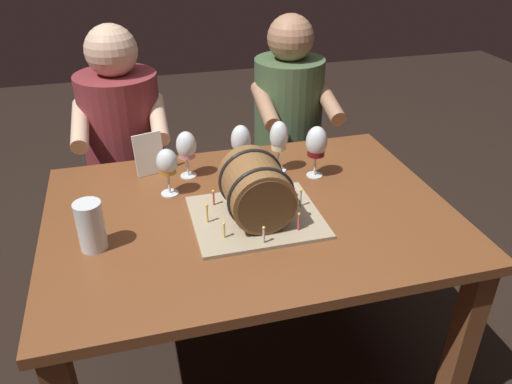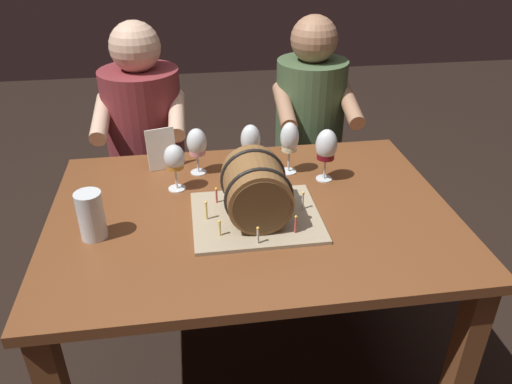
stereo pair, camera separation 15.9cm
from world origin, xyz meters
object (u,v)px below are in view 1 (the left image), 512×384
object	(u,v)px
dining_table	(250,235)
person_seated_right	(287,150)
wine_glass_amber	(167,164)
barrel_cake	(256,193)
wine_glass_empty	(241,141)
menu_card	(149,154)
wine_glass_red	(316,144)
person_seated_left	(128,166)
beer_pint	(91,227)
wine_glass_white	(279,138)
wine_glass_rose	(186,147)

from	to	relation	value
dining_table	person_seated_right	bearing A→B (deg)	63.30
dining_table	wine_glass_amber	xyz separation A→B (m)	(-0.25, 0.18, 0.22)
barrel_cake	person_seated_right	size ratio (longest dim) A/B	0.34
dining_table	barrel_cake	bearing A→B (deg)	-82.95
wine_glass_empty	menu_card	size ratio (longest dim) A/B	1.24
dining_table	wine_glass_empty	xyz separation A→B (m)	(0.03, 0.26, 0.24)
wine_glass_red	person_seated_right	world-z (taller)	person_seated_right
menu_card	person_seated_right	distance (m)	0.84
dining_table	menu_card	size ratio (longest dim) A/B	8.36
wine_glass_empty	person_seated_left	bearing A→B (deg)	129.21
beer_pint	person_seated_right	distance (m)	1.25
barrel_cake	person_seated_right	bearing A→B (deg)	65.21
wine_glass_empty	wine_glass_white	world-z (taller)	wine_glass_white
dining_table	person_seated_left	bearing A→B (deg)	116.70
barrel_cake	dining_table	bearing A→B (deg)	97.05
dining_table	barrel_cake	size ratio (longest dim) A/B	3.25
wine_glass_rose	beer_pint	xyz separation A→B (m)	(-0.34, -0.37, -0.05)
wine_glass_amber	wine_glass_red	distance (m)	0.54
wine_glass_rose	person_seated_left	distance (m)	0.60
barrel_cake	person_seated_left	bearing A→B (deg)	115.55
wine_glass_rose	menu_card	world-z (taller)	wine_glass_rose
wine_glass_red	person_seated_right	bearing A→B (deg)	81.30
wine_glass_white	wine_glass_red	xyz separation A→B (m)	(0.12, -0.08, -0.00)
wine_glass_white	person_seated_left	xyz separation A→B (m)	(-0.56, 0.52, -0.30)
wine_glass_empty	wine_glass_red	bearing A→B (deg)	-17.16
barrel_cake	wine_glass_amber	xyz separation A→B (m)	(-0.25, 0.23, 0.02)
wine_glass_rose	menu_card	bearing A→B (deg)	155.75
wine_glass_amber	wine_glass_rose	bearing A→B (deg)	54.07
wine_glass_rose	menu_card	xyz separation A→B (m)	(-0.13, 0.06, -0.04)
menu_card	person_seated_right	xyz separation A→B (m)	(0.68, 0.41, -0.26)
wine_glass_red	menu_card	bearing A→B (deg)	163.12
wine_glass_amber	person_seated_left	world-z (taller)	person_seated_left
wine_glass_rose	wine_glass_red	world-z (taller)	wine_glass_red
wine_glass_amber	wine_glass_white	world-z (taller)	wine_glass_white
barrel_cake	wine_glass_red	world-z (taller)	barrel_cake
wine_glass_white	wine_glass_rose	world-z (taller)	wine_glass_white
person_seated_left	menu_card	bearing A→B (deg)	-77.78
wine_glass_rose	wine_glass_red	size ratio (longest dim) A/B	0.91
wine_glass_white	person_seated_right	xyz separation A→B (m)	(0.21, 0.52, -0.31)
wine_glass_white	wine_glass_rose	distance (m)	0.34
dining_table	wine_glass_empty	distance (m)	0.35
wine_glass_red	beer_pint	distance (m)	0.84
wine_glass_white	menu_card	world-z (taller)	wine_glass_white
dining_table	beer_pint	world-z (taller)	beer_pint
wine_glass_empty	wine_glass_amber	bearing A→B (deg)	-164.70
wine_glass_rose	person_seated_right	bearing A→B (deg)	40.84
beer_pint	wine_glass_rose	bearing A→B (deg)	48.03
wine_glass_white	wine_glass_red	size ratio (longest dim) A/B	1.01
wine_glass_rose	person_seated_left	bearing A→B (deg)	115.20
barrel_cake	beer_pint	world-z (taller)	barrel_cake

